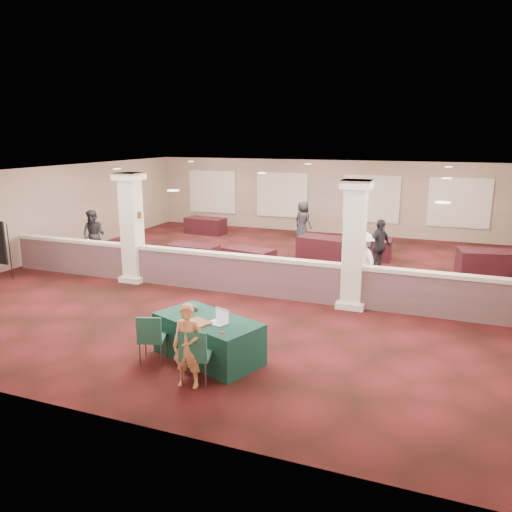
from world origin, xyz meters
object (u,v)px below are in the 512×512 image
at_px(far_table_front_right, 492,263).
at_px(far_table_back_left, 205,226).
at_px(attendee_a, 94,235).
at_px(attendee_d, 303,221).
at_px(far_table_front_left, 194,254).
at_px(far_table_front_center, 249,258).
at_px(conf_chair_side, 151,335).
at_px(woman, 188,346).
at_px(conf_chair_main, 195,352).
at_px(attendee_c, 379,246).
at_px(near_table, 208,338).
at_px(attendee_b, 363,261).
at_px(far_table_back_center, 326,248).
at_px(far_table_back_right, 365,249).

xyz_separation_m(far_table_front_right, far_table_back_left, (-11.34, 2.94, -0.05)).
distance_m(attendee_a, attendee_d, 8.25).
relative_size(far_table_front_left, far_table_front_center, 1.01).
bearing_deg(conf_chair_side, woman, -44.15).
bearing_deg(far_table_front_left, attendee_d, 65.44).
bearing_deg(attendee_d, far_table_front_right, -179.02).
bearing_deg(conf_chair_main, conf_chair_side, 145.94).
height_order(far_table_back_left, attendee_c, attendee_c).
xyz_separation_m(conf_chair_side, far_table_back_left, (-4.90, 11.98, -0.23)).
distance_m(near_table, attendee_b, 5.89).
distance_m(far_table_front_right, far_table_back_center, 5.29).
height_order(far_table_front_right, attendee_b, attendee_b).
bearing_deg(conf_chair_main, far_table_front_left, 104.14).
xyz_separation_m(conf_chair_main, attendee_c, (1.96, 8.61, 0.25)).
bearing_deg(conf_chair_side, near_table, 15.97).
bearing_deg(far_table_back_left, attendee_b, -36.74).
bearing_deg(conf_chair_side, far_table_back_left, 93.77).
relative_size(near_table, far_table_front_center, 1.29).
height_order(woman, attendee_c, attendee_c).
height_order(far_table_front_center, far_table_front_right, far_table_front_right).
height_order(far_table_front_left, attendee_d, attendee_d).
height_order(far_table_front_right, attendee_d, attendee_d).
xyz_separation_m(far_table_front_left, far_table_front_right, (9.28, 2.03, 0.06)).
bearing_deg(far_table_front_right, attendee_b, -140.22).
xyz_separation_m(far_table_front_center, attendee_d, (0.39, 4.97, 0.48)).
relative_size(far_table_front_right, far_table_back_center, 1.03).
bearing_deg(conf_chair_main, far_table_back_left, 101.92).
distance_m(near_table, attendee_a, 9.25).
height_order(woman, attendee_b, attendee_b).
relative_size(attendee_c, attendee_d, 1.05).
bearing_deg(far_table_back_left, attendee_d, 1.92).
relative_size(far_table_back_left, attendee_a, 0.99).
distance_m(far_table_front_left, attendee_a, 3.63).
bearing_deg(far_table_back_left, far_table_front_right, -14.53).
bearing_deg(conf_chair_side, attendee_b, 45.88).
height_order(far_table_back_right, attendee_b, attendee_b).
bearing_deg(attendee_b, far_table_front_right, 90.55).
distance_m(woman, attendee_a, 10.11).
relative_size(far_table_front_center, attendee_a, 0.94).
bearing_deg(attendee_a, far_table_back_right, 14.40).
height_order(far_table_back_center, attendee_c, attendee_c).
height_order(conf_chair_main, far_table_front_center, conf_chair_main).
relative_size(woman, far_table_back_center, 0.78).
bearing_deg(far_table_front_left, conf_chair_main, -61.75).
bearing_deg(attendee_b, far_table_back_left, -165.97).
xyz_separation_m(far_table_front_center, attendee_b, (3.83, -1.03, 0.50)).
height_order(far_table_front_center, attendee_b, attendee_b).
xyz_separation_m(near_table, attendee_a, (-7.26, 5.71, 0.46)).
distance_m(conf_chair_side, attendee_b, 6.80).
height_order(woman, far_table_back_center, woman).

